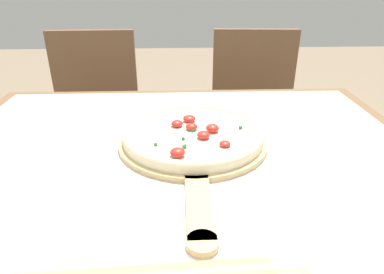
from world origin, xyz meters
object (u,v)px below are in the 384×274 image
at_px(pizza, 192,133).
at_px(chair_left, 95,118).
at_px(pizza_peel, 192,145).
at_px(chair_right, 252,116).

height_order(pizza, chair_left, chair_left).
distance_m(pizza, chair_left, 0.89).
height_order(pizza_peel, pizza, pizza).
bearing_deg(chair_left, chair_right, -2.27).
bearing_deg(chair_left, pizza, -63.08).
xyz_separation_m(pizza_peel, pizza, (0.00, 0.02, 0.02)).
distance_m(pizza_peel, chair_left, 0.90).
xyz_separation_m(pizza_peel, chair_left, (-0.41, 0.76, -0.25)).
bearing_deg(chair_left, pizza_peel, -63.78).
distance_m(pizza, chair_right, 0.85).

